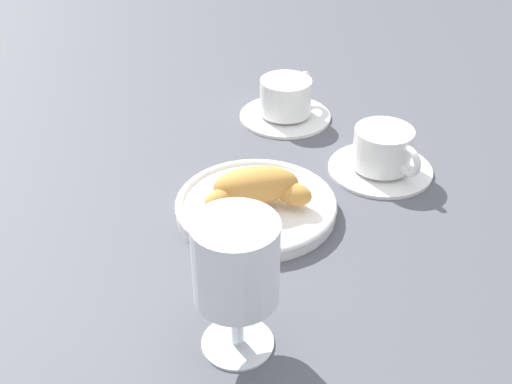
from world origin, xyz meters
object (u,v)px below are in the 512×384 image
coffee_cup_near (286,101)px  croissant_large (256,188)px  pastry_plate (256,206)px  juice_glass_left (236,269)px  coffee_cup_far (383,154)px

coffee_cup_near → croissant_large: bearing=68.7°
pastry_plate → juice_glass_left: 0.22m
pastry_plate → croissant_large: 0.03m
coffee_cup_far → juice_glass_left: juice_glass_left is taller
croissant_large → juice_glass_left: bearing=73.9°
pastry_plate → juice_glass_left: (0.06, 0.20, 0.08)m
pastry_plate → coffee_cup_near: (-0.09, -0.23, 0.02)m
coffee_cup_far → coffee_cup_near: bearing=-63.0°
croissant_large → juice_glass_left: 0.21m
croissant_large → coffee_cup_near: (-0.09, -0.23, -0.01)m
coffee_cup_near → pastry_plate: bearing=68.5°
pastry_plate → juice_glass_left: juice_glass_left is taller
coffee_cup_near → coffee_cup_far: size_ratio=1.00×
croissant_large → juice_glass_left: size_ratio=0.98×
croissant_large → coffee_cup_far: (-0.18, -0.06, -0.01)m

